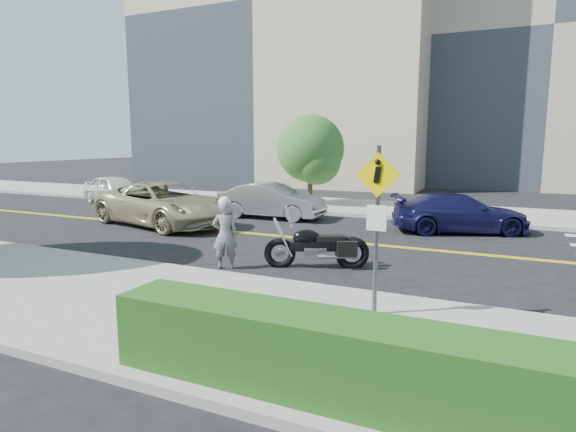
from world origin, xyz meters
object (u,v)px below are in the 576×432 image
Objects in this scene: pedestrian_sign at (377,214)px; suv at (163,204)px; motorcyclist at (225,233)px; parked_car_silver at (272,201)px; motorcycle at (317,237)px; parked_car_blue at (460,213)px; parked_car_white at (115,190)px.

pedestrian_sign is 0.50× the size of suv.
pedestrian_sign is 1.62× the size of motorcyclist.
parked_car_silver is (-2.55, 7.66, -0.19)m from motorcyclist.
parked_car_silver is (3.00, 3.27, -0.10)m from suv.
motorcycle is 0.43× the size of suv.
motorcycle reaches higher than parked_car_blue.
parked_car_white is at bearing 65.99° from parked_car_blue.
motorcycle is 7.14m from parked_car_blue.
suv reaches higher than motorcycle.
pedestrian_sign is 0.64× the size of parked_car_blue.
motorcycle is 0.55× the size of parked_car_blue.
motorcycle is at bearing 126.82° from pedestrian_sign.
motorcyclist is 0.39× the size of parked_car_blue.
motorcyclist is 0.71× the size of motorcycle.
parked_car_silver reaches higher than parked_car_blue.
parked_car_white is 9.36m from parked_car_silver.
pedestrian_sign reaches higher than parked_car_blue.
suv is 1.27× the size of parked_car_blue.
suv is at bearing 135.72° from parked_car_silver.
pedestrian_sign reaches higher than suv.
suv is (-5.55, 4.39, -0.09)m from motorcyclist.
parked_car_blue is (2.83, 6.56, -0.11)m from motorcycle.
suv reaches higher than parked_car_blue.
parked_car_white reaches higher than parked_car_blue.
motorcyclist is 0.43× the size of parked_car_white.
pedestrian_sign is 0.67× the size of parked_car_silver.
motorcyclist is at bearing -163.31° from parked_car_silver.
suv reaches higher than parked_car_silver.
suv is at bearing -65.39° from motorcyclist.
parked_car_silver is 0.94× the size of parked_car_blue.
pedestrian_sign reaches higher than parked_car_white.
pedestrian_sign is 11.95m from parked_car_silver.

